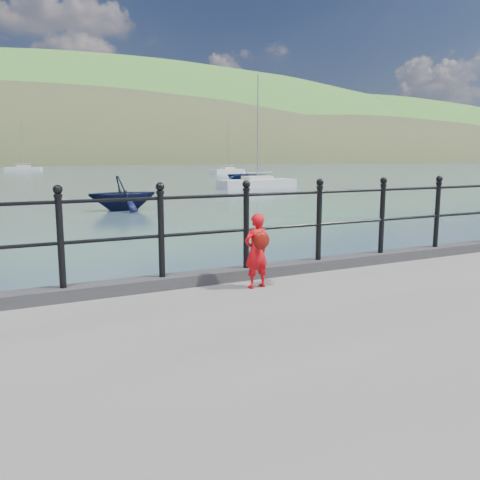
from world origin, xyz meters
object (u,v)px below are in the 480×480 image
launch_navy (123,193)px  railing (205,221)px  sailboat_deep (23,169)px  sailboat_far (227,172)px  child (257,250)px  sailboat_near (257,184)px  launch_blue (248,175)px

launch_navy → railing: bearing=169.7°
sailboat_deep → sailboat_far: (26.83, -31.39, 0.00)m
child → sailboat_far: bearing=-123.7°
child → sailboat_far: sailboat_far is taller
launch_navy → sailboat_near: (14.95, 13.42, -0.52)m
launch_blue → sailboat_far: (6.33, 18.84, -0.15)m
sailboat_near → sailboat_far: 34.95m
railing → sailboat_deep: 96.46m
child → sailboat_near: size_ratio=0.10×
launch_blue → sailboat_near: 15.13m
sailboat_far → railing: bearing=-135.3°
railing → sailboat_near: bearing=60.2°
launch_blue → sailboat_near: sailboat_near is taller
child → sailboat_near: sailboat_near is taller
sailboat_near → sailboat_far: sailboat_near is taller
launch_navy → sailboat_far: size_ratio=0.38×
sailboat_far → sailboat_near: bearing=-130.9°
railing → sailboat_deep: sailboat_deep is taller
child → sailboat_far: size_ratio=0.11×
launch_blue → launch_navy: bearing=-162.0°
sailboat_near → sailboat_deep: bearing=97.5°
sailboat_deep → launch_navy: bearing=-72.5°
railing → sailboat_deep: (4.30, 96.35, -1.48)m
launch_navy → sailboat_near: sailboat_near is taller
sailboat_near → sailboat_deep: sailboat_near is taller
sailboat_deep → sailboat_far: size_ratio=1.09×
launch_navy → sailboat_far: bearing=-30.6°
child → launch_blue: (24.32, 46.64, -1.00)m
launch_blue → sailboat_deep: sailboat_deep is taller
child → launch_navy: size_ratio=0.29×
sailboat_near → child: bearing=-123.8°
child → sailboat_near: 37.52m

